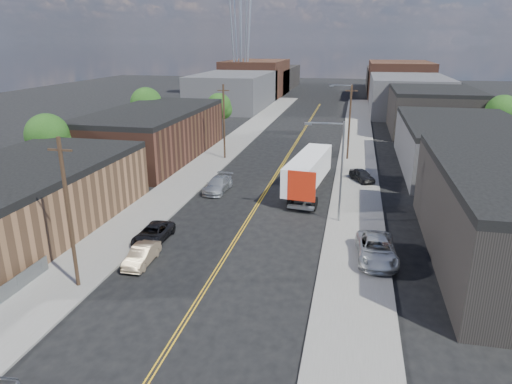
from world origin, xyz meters
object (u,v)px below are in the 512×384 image
at_px(semi_truck, 310,168).
at_px(car_left_b, 142,255).
at_px(car_ahead_truck, 317,149).
at_px(car_right_lot_a, 377,249).
at_px(car_right_lot_c, 362,175).
at_px(car_left_d, 218,184).
at_px(car_left_c, 153,234).

relative_size(semi_truck, car_left_b, 3.87).
bearing_deg(car_ahead_truck, car_right_lot_a, -81.25).
height_order(car_right_lot_c, car_ahead_truck, car_right_lot_c).
bearing_deg(car_left_b, car_left_d, 86.35).
bearing_deg(car_ahead_truck, car_left_b, -108.15).
xyz_separation_m(car_left_b, car_right_lot_a, (16.56, 3.91, 0.30)).
height_order(car_left_d, car_right_lot_c, car_left_d).
height_order(semi_truck, car_left_b, semi_truck).
xyz_separation_m(car_left_c, car_left_d, (1.40, 13.43, 0.11)).
bearing_deg(semi_truck, car_right_lot_c, 39.40).
bearing_deg(car_right_lot_c, car_left_b, -152.68).
bearing_deg(car_left_b, car_ahead_truck, 73.60).
height_order(car_left_d, car_ahead_truck, car_left_d).
bearing_deg(car_left_c, car_ahead_truck, 73.63).
height_order(car_left_b, car_left_c, car_left_b).
height_order(car_left_c, car_left_d, car_left_d).
bearing_deg(car_right_lot_a, car_right_lot_c, 89.08).
height_order(car_right_lot_a, car_ahead_truck, car_right_lot_a).
xyz_separation_m(car_right_lot_c, car_ahead_truck, (-6.14, 12.50, -0.12)).
relative_size(car_left_c, car_left_d, 0.89).
height_order(car_left_c, car_ahead_truck, car_ahead_truck).
bearing_deg(car_left_b, semi_truck, 61.97).
distance_m(semi_truck, car_left_c, 19.78).
xyz_separation_m(semi_truck, car_left_c, (-10.84, -16.47, -1.66)).
relative_size(car_left_c, car_ahead_truck, 0.93).
xyz_separation_m(semi_truck, car_ahead_truck, (-0.51, 16.11, -1.61)).
height_order(car_left_b, car_right_lot_a, car_right_lot_a).
bearing_deg(car_ahead_truck, car_right_lot_c, -67.36).
height_order(semi_truck, car_right_lot_c, semi_truck).
bearing_deg(car_right_lot_a, car_ahead_truck, 98.70).
relative_size(semi_truck, car_left_c, 3.37).
relative_size(car_left_b, car_left_d, 0.77).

